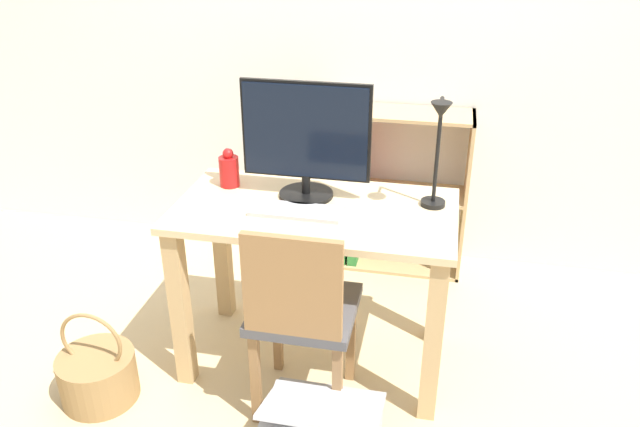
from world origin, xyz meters
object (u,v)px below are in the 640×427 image
object	(u,v)px
chair	(301,311)
keyboard	(296,211)
vase	(229,170)
desk_lamp	(438,145)
monitor	(306,137)
bookshelf	(367,193)
basket	(98,375)

from	to	relation	value
chair	keyboard	bearing A→B (deg)	112.33
keyboard	vase	xyz separation A→B (m)	(-0.35, 0.20, 0.07)
desk_lamp	monitor	bearing A→B (deg)	175.86
monitor	vase	bearing A→B (deg)	174.33
vase	chair	xyz separation A→B (m)	(0.43, -0.46, -0.36)
desk_lamp	bookshelf	xyz separation A→B (m)	(-0.37, 0.85, -0.62)
vase	keyboard	bearing A→B (deg)	-30.09
desk_lamp	basket	bearing A→B (deg)	-159.09
monitor	desk_lamp	distance (m)	0.53
monitor	keyboard	size ratio (longest dim) A/B	1.45
keyboard	basket	size ratio (longest dim) A/B	0.87
desk_lamp	chair	distance (m)	0.82
basket	vase	bearing A→B (deg)	53.29
basket	chair	bearing A→B (deg)	7.10
vase	bookshelf	distance (m)	1.02
desk_lamp	chair	bearing A→B (deg)	-139.09
bookshelf	vase	bearing A→B (deg)	-123.11
basket	desk_lamp	bearing A→B (deg)	20.91
monitor	vase	distance (m)	0.40
desk_lamp	basket	world-z (taller)	desk_lamp
desk_lamp	chair	size ratio (longest dim) A/B	0.53
monitor	basket	size ratio (longest dim) A/B	1.26
vase	basket	distance (m)	1.02
desk_lamp	vase	bearing A→B (deg)	175.25
monitor	bookshelf	bearing A→B (deg)	79.08
monitor	vase	xyz separation A→B (m)	(-0.35, 0.03, -0.19)
keyboard	basket	bearing A→B (deg)	-154.46
bookshelf	basket	distance (m)	1.67
vase	desk_lamp	distance (m)	0.90
monitor	desk_lamp	xyz separation A→B (m)	(0.53, -0.04, 0.02)
keyboard	basket	world-z (taller)	keyboard
vase	bookshelf	size ratio (longest dim) A/B	0.19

